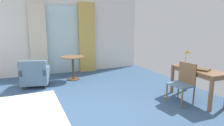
% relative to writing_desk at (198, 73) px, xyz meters
% --- Properties ---
extents(ground, '(6.50, 7.84, 0.10)m').
position_rel_writing_desk_xyz_m(ground, '(-2.54, 0.26, -0.69)').
color(ground, '#38567A').
extents(wall_back, '(6.10, 0.12, 2.73)m').
position_rel_writing_desk_xyz_m(wall_back, '(-2.54, 3.92, 0.73)').
color(wall_back, silver).
rests_on(wall_back, ground).
extents(balcony_glass_door, '(1.24, 0.02, 2.40)m').
position_rel_writing_desk_xyz_m(balcony_glass_door, '(-2.38, 3.84, 0.56)').
color(balcony_glass_door, silver).
rests_on(balcony_glass_door, ground).
extents(curtain_panel_left, '(0.54, 0.10, 2.50)m').
position_rel_writing_desk_xyz_m(curtain_panel_left, '(-3.21, 3.74, 0.61)').
color(curtain_panel_left, beige).
rests_on(curtain_panel_left, ground).
extents(curtain_panel_right, '(0.60, 0.10, 2.50)m').
position_rel_writing_desk_xyz_m(curtain_panel_right, '(-1.54, 3.74, 0.61)').
color(curtain_panel_right, tan).
rests_on(curtain_panel_right, ground).
extents(writing_desk, '(0.56, 1.26, 0.74)m').
position_rel_writing_desk_xyz_m(writing_desk, '(0.00, 0.00, 0.00)').
color(writing_desk, brown).
rests_on(writing_desk, ground).
extents(desk_chair, '(0.47, 0.52, 0.90)m').
position_rel_writing_desk_xyz_m(desk_chair, '(-0.42, -0.00, -0.14)').
color(desk_chair, slate).
rests_on(desk_chair, ground).
extents(desk_lamp, '(0.30, 0.24, 0.41)m').
position_rel_writing_desk_xyz_m(desk_lamp, '(0.13, 0.51, 0.36)').
color(desk_lamp, tan).
rests_on(desk_lamp, writing_desk).
extents(closed_book, '(0.34, 0.36, 0.04)m').
position_rel_writing_desk_xyz_m(closed_book, '(-0.03, -0.14, 0.12)').
color(closed_book, brown).
rests_on(closed_book, writing_desk).
extents(armchair_by_window, '(0.85, 0.84, 0.79)m').
position_rel_writing_desk_xyz_m(armchair_by_window, '(-3.42, 2.51, -0.32)').
color(armchair_by_window, slate).
rests_on(armchair_by_window, ground).
extents(round_cafe_table, '(0.73, 0.73, 0.74)m').
position_rel_writing_desk_xyz_m(round_cafe_table, '(-2.28, 2.84, -0.09)').
color(round_cafe_table, brown).
rests_on(round_cafe_table, ground).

